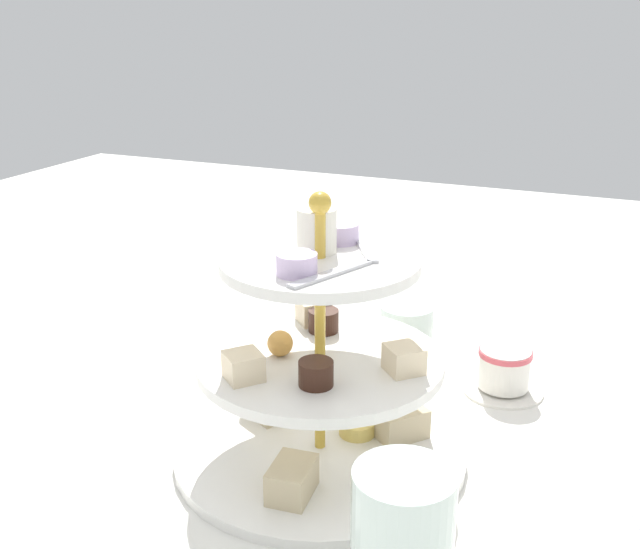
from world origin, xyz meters
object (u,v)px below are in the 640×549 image
(butter_knife_right, at_px, (629,495))
(water_glass_short_left, at_px, (406,334))
(butter_knife_left, at_px, (8,527))
(tiered_serving_stand, at_px, (320,380))
(teacup_with_saucer, at_px, (504,371))

(butter_knife_right, bearing_deg, water_glass_short_left, 34.46)
(butter_knife_left, bearing_deg, tiered_serving_stand, 91.01)
(teacup_with_saucer, xyz_separation_m, butter_knife_left, (-0.40, 0.33, -0.02))
(water_glass_short_left, relative_size, butter_knife_right, 0.42)
(tiered_serving_stand, bearing_deg, butter_knife_left, 136.26)
(water_glass_short_left, height_order, butter_knife_left, water_glass_short_left)
(water_glass_short_left, bearing_deg, teacup_with_saucer, -104.24)
(butter_knife_left, relative_size, butter_knife_right, 1.00)
(butter_knife_left, bearing_deg, water_glass_short_left, 108.92)
(tiered_serving_stand, distance_m, butter_knife_left, 0.29)
(tiered_serving_stand, xyz_separation_m, butter_knife_left, (-0.20, 0.19, -0.08))
(water_glass_short_left, relative_size, teacup_with_saucer, 0.79)
(tiered_serving_stand, height_order, butter_knife_right, tiered_serving_stand)
(water_glass_short_left, bearing_deg, butter_knife_left, 154.17)
(teacup_with_saucer, distance_m, butter_knife_right, 0.21)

